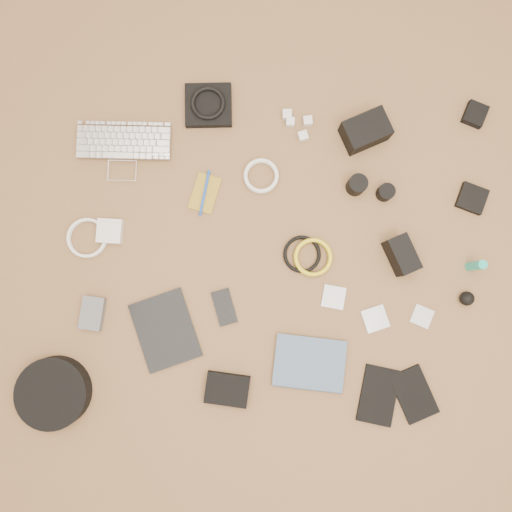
{
  "coord_description": "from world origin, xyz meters",
  "views": [
    {
      "loc": [
        -0.02,
        -0.14,
        1.63
      ],
      "look_at": [
        -0.02,
        -0.01,
        0.02
      ],
      "focal_mm": 35.0,
      "sensor_mm": 36.0,
      "label": 1
    }
  ],
  "objects_px": {
    "headphone_case": "(54,393)",
    "paperback": "(307,390)",
    "tablet": "(165,330)",
    "laptop": "(124,155)",
    "phone": "(224,307)",
    "dslr_camera": "(365,131)"
  },
  "relations": [
    {
      "from": "headphone_case",
      "to": "paperback",
      "type": "height_order",
      "value": "headphone_case"
    },
    {
      "from": "tablet",
      "to": "paperback",
      "type": "distance_m",
      "value": 0.49
    },
    {
      "from": "laptop",
      "to": "phone",
      "type": "bearing_deg",
      "value": -55.06
    },
    {
      "from": "tablet",
      "to": "paperback",
      "type": "bearing_deg",
      "value": -41.54
    },
    {
      "from": "laptop",
      "to": "tablet",
      "type": "bearing_deg",
      "value": -74.61
    },
    {
      "from": "laptop",
      "to": "headphone_case",
      "type": "bearing_deg",
      "value": -103.24
    },
    {
      "from": "tablet",
      "to": "paperback",
      "type": "relative_size",
      "value": 1.03
    },
    {
      "from": "laptop",
      "to": "phone",
      "type": "relative_size",
      "value": 2.72
    },
    {
      "from": "headphone_case",
      "to": "phone",
      "type": "bearing_deg",
      "value": 27.62
    },
    {
      "from": "laptop",
      "to": "paperback",
      "type": "bearing_deg",
      "value": -50.68
    },
    {
      "from": "dslr_camera",
      "to": "headphone_case",
      "type": "height_order",
      "value": "dslr_camera"
    },
    {
      "from": "paperback",
      "to": "headphone_case",
      "type": "bearing_deg",
      "value": 96.95
    },
    {
      "from": "dslr_camera",
      "to": "headphone_case",
      "type": "bearing_deg",
      "value": -163.25
    },
    {
      "from": "tablet",
      "to": "paperback",
      "type": "height_order",
      "value": "paperback"
    },
    {
      "from": "phone",
      "to": "dslr_camera",
      "type": "bearing_deg",
      "value": 35.27
    },
    {
      "from": "phone",
      "to": "paperback",
      "type": "distance_m",
      "value": 0.37
    },
    {
      "from": "laptop",
      "to": "phone",
      "type": "xyz_separation_m",
      "value": [
        0.35,
        -0.5,
        -0.01
      ]
    },
    {
      "from": "dslr_camera",
      "to": "headphone_case",
      "type": "xyz_separation_m",
      "value": [
        -0.98,
        -0.86,
        -0.01
      ]
    },
    {
      "from": "headphone_case",
      "to": "paperback",
      "type": "xyz_separation_m",
      "value": [
        0.8,
        0.02,
        -0.02
      ]
    },
    {
      "from": "dslr_camera",
      "to": "paperback",
      "type": "relative_size",
      "value": 0.63
    },
    {
      "from": "laptop",
      "to": "paperback",
      "type": "relative_size",
      "value": 1.38
    },
    {
      "from": "laptop",
      "to": "headphone_case",
      "type": "height_order",
      "value": "headphone_case"
    }
  ]
}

